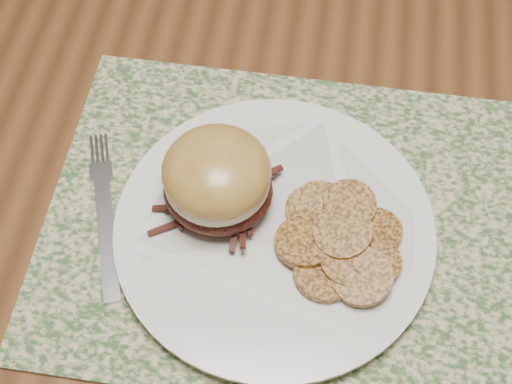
% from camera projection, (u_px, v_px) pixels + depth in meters
% --- Properties ---
extents(ground, '(3.50, 3.50, 0.00)m').
position_uv_depth(ground, '(434.00, 383.00, 1.31)').
color(ground, brown).
rests_on(ground, ground).
extents(placemat, '(0.45, 0.33, 0.00)m').
position_uv_depth(placemat, '(301.00, 223.00, 0.63)').
color(placemat, '#3A5B2F').
rests_on(placemat, dining_table).
extents(dinner_plate, '(0.26, 0.26, 0.02)m').
position_uv_depth(dinner_plate, '(274.00, 230.00, 0.62)').
color(dinner_plate, white).
rests_on(dinner_plate, placemat).
extents(pork_sandwich, '(0.11, 0.11, 0.07)m').
position_uv_depth(pork_sandwich, '(217.00, 179.00, 0.59)').
color(pork_sandwich, black).
rests_on(pork_sandwich, dinner_plate).
extents(roasted_potatoes, '(0.12, 0.13, 0.03)m').
position_uv_depth(roasted_potatoes, '(339.00, 240.00, 0.59)').
color(roasted_potatoes, '#AD7133').
rests_on(roasted_potatoes, dinner_plate).
extents(fork, '(0.07, 0.17, 0.00)m').
position_uv_depth(fork, '(105.00, 212.00, 0.63)').
color(fork, '#B1B1B8').
rests_on(fork, placemat).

